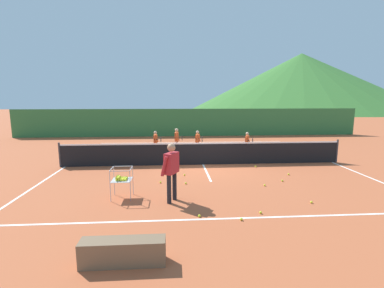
% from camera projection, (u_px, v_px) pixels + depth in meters
% --- Properties ---
extents(ground_plane, '(120.00, 120.00, 0.00)m').
position_uv_depth(ground_plane, '(203.00, 165.00, 12.33)').
color(ground_plane, '#B25633').
extents(line_baseline_near, '(11.84, 0.08, 0.01)m').
position_uv_depth(line_baseline_near, '(228.00, 218.00, 6.84)').
color(line_baseline_near, white).
rests_on(line_baseline_near, ground).
extents(line_baseline_far, '(11.84, 0.08, 0.01)m').
position_uv_depth(line_baseline_far, '(193.00, 142.00, 18.44)').
color(line_baseline_far, white).
rests_on(line_baseline_far, ground).
extents(line_sideline_west, '(0.08, 11.79, 0.01)m').
position_uv_depth(line_sideline_west, '(65.00, 167.00, 11.91)').
color(line_sideline_west, white).
rests_on(line_sideline_west, ground).
extents(line_sideline_east, '(0.08, 11.79, 0.01)m').
position_uv_depth(line_sideline_east, '(332.00, 162.00, 12.75)').
color(line_sideline_east, white).
rests_on(line_sideline_east, ground).
extents(line_service_center, '(0.08, 5.11, 0.01)m').
position_uv_depth(line_service_center, '(203.00, 164.00, 12.33)').
color(line_service_center, white).
rests_on(line_service_center, ground).
extents(tennis_net, '(12.28, 0.08, 1.05)m').
position_uv_depth(tennis_net, '(203.00, 153.00, 12.25)').
color(tennis_net, '#333338').
rests_on(tennis_net, ground).
extents(instructor, '(0.54, 0.83, 1.68)m').
position_uv_depth(instructor, '(171.00, 167.00, 7.82)').
color(instructor, black).
rests_on(instructor, ground).
extents(student_0, '(0.40, 0.60, 1.21)m').
position_uv_depth(student_0, '(156.00, 140.00, 14.52)').
color(student_0, navy).
rests_on(student_0, ground).
extents(student_1, '(0.41, 0.66, 1.33)m').
position_uv_depth(student_1, '(177.00, 138.00, 14.70)').
color(student_1, silver).
rests_on(student_1, ground).
extents(student_2, '(0.41, 0.66, 1.20)m').
position_uv_depth(student_2, '(198.00, 140.00, 14.75)').
color(student_2, navy).
rests_on(student_2, ground).
extents(student_3, '(0.41, 0.67, 1.19)m').
position_uv_depth(student_3, '(247.00, 141.00, 14.20)').
color(student_3, silver).
rests_on(student_3, ground).
extents(ball_cart, '(0.58, 0.58, 0.90)m').
position_uv_depth(ball_cart, '(121.00, 179.00, 8.15)').
color(ball_cart, '#B7B7BC').
rests_on(ball_cart, ground).
extents(tennis_ball_0, '(0.07, 0.07, 0.07)m').
position_uv_depth(tennis_ball_0, '(261.00, 212.00, 7.12)').
color(tennis_ball_0, yellow).
rests_on(tennis_ball_0, ground).
extents(tennis_ball_1, '(0.07, 0.07, 0.07)m').
position_uv_depth(tennis_ball_1, '(168.00, 178.00, 10.21)').
color(tennis_ball_1, yellow).
rests_on(tennis_ball_1, ground).
extents(tennis_ball_2, '(0.07, 0.07, 0.07)m').
position_uv_depth(tennis_ball_2, '(256.00, 166.00, 11.84)').
color(tennis_ball_2, yellow).
rests_on(tennis_ball_2, ground).
extents(tennis_ball_3, '(0.07, 0.07, 0.07)m').
position_uv_depth(tennis_ball_3, '(289.00, 174.00, 10.66)').
color(tennis_ball_3, yellow).
rests_on(tennis_ball_3, ground).
extents(tennis_ball_4, '(0.07, 0.07, 0.07)m').
position_uv_depth(tennis_ball_4, '(184.00, 175.00, 10.57)').
color(tennis_ball_4, yellow).
rests_on(tennis_ball_4, ground).
extents(tennis_ball_5, '(0.07, 0.07, 0.07)m').
position_uv_depth(tennis_ball_5, '(241.00, 219.00, 6.73)').
color(tennis_ball_5, yellow).
rests_on(tennis_ball_5, ground).
extents(tennis_ball_6, '(0.07, 0.07, 0.07)m').
position_uv_depth(tennis_ball_6, '(282.00, 181.00, 9.84)').
color(tennis_ball_6, yellow).
rests_on(tennis_ball_6, ground).
extents(tennis_ball_7, '(0.07, 0.07, 0.07)m').
position_uv_depth(tennis_ball_7, '(199.00, 216.00, 6.92)').
color(tennis_ball_7, yellow).
rests_on(tennis_ball_7, ground).
extents(tennis_ball_8, '(0.07, 0.07, 0.07)m').
position_uv_depth(tennis_ball_8, '(186.00, 183.00, 9.55)').
color(tennis_ball_8, yellow).
rests_on(tennis_ball_8, ground).
extents(tennis_ball_9, '(0.07, 0.07, 0.07)m').
position_uv_depth(tennis_ball_9, '(265.00, 185.00, 9.34)').
color(tennis_ball_9, yellow).
rests_on(tennis_ball_9, ground).
extents(tennis_ball_10, '(0.07, 0.07, 0.07)m').
position_uv_depth(tennis_ball_10, '(160.00, 182.00, 9.67)').
color(tennis_ball_10, yellow).
rests_on(tennis_ball_10, ground).
extents(tennis_ball_11, '(0.07, 0.07, 0.07)m').
position_uv_depth(tennis_ball_11, '(311.00, 202.00, 7.82)').
color(tennis_ball_11, yellow).
rests_on(tennis_ball_11, ground).
extents(windscreen_fence, '(26.05, 0.08, 2.07)m').
position_uv_depth(windscreen_fence, '(190.00, 122.00, 21.23)').
color(windscreen_fence, '#33753D').
rests_on(windscreen_fence, ground).
extents(courtside_bench, '(1.50, 0.36, 0.46)m').
position_uv_depth(courtside_bench, '(123.00, 252.00, 4.95)').
color(courtside_bench, brown).
rests_on(courtside_bench, ground).
extents(hill_0, '(51.41, 51.41, 12.96)m').
position_uv_depth(hill_0, '(300.00, 82.00, 65.69)').
color(hill_0, '#38702D').
rests_on(hill_0, ground).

